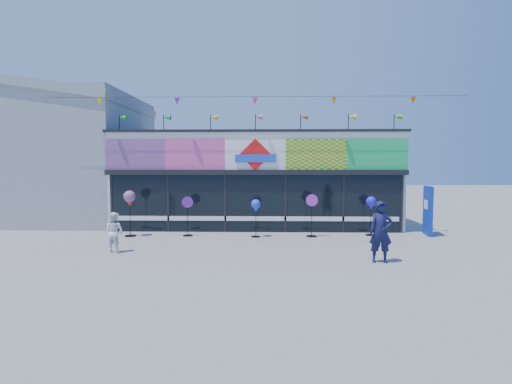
{
  "coord_description": "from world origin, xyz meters",
  "views": [
    {
      "loc": [
        0.45,
        -12.44,
        2.72
      ],
      "look_at": [
        0.07,
        2.0,
        1.71
      ],
      "focal_mm": 28.0,
      "sensor_mm": 36.0,
      "label": 1
    }
  ],
  "objects_px": {
    "spinner_4": "(371,204)",
    "spinner_1": "(188,215)",
    "spinner_3": "(312,214)",
    "spinner_2": "(256,207)",
    "blue_sign": "(428,211)",
    "child": "(114,232)",
    "adult_man": "(381,232)",
    "spinner_0": "(130,200)"
  },
  "relations": [
    {
      "from": "spinner_4",
      "to": "spinner_3",
      "type": "bearing_deg",
      "value": -171.87
    },
    {
      "from": "blue_sign",
      "to": "spinner_4",
      "type": "distance_m",
      "value": 2.23
    },
    {
      "from": "spinner_4",
      "to": "adult_man",
      "type": "distance_m",
      "value": 4.32
    },
    {
      "from": "spinner_3",
      "to": "spinner_0",
      "type": "bearing_deg",
      "value": -179.15
    },
    {
      "from": "blue_sign",
      "to": "spinner_2",
      "type": "height_order",
      "value": "blue_sign"
    },
    {
      "from": "spinner_0",
      "to": "spinner_4",
      "type": "height_order",
      "value": "spinner_0"
    },
    {
      "from": "spinner_1",
      "to": "spinner_2",
      "type": "xyz_separation_m",
      "value": [
        2.59,
        -0.16,
        0.34
      ]
    },
    {
      "from": "spinner_4",
      "to": "spinner_1",
      "type": "bearing_deg",
      "value": -177.64
    },
    {
      "from": "spinner_2",
      "to": "spinner_4",
      "type": "distance_m",
      "value": 4.4
    },
    {
      "from": "spinner_2",
      "to": "adult_man",
      "type": "xyz_separation_m",
      "value": [
        3.56,
        -3.78,
        -0.28
      ]
    },
    {
      "from": "spinner_3",
      "to": "child",
      "type": "distance_m",
      "value": 7.0
    },
    {
      "from": "spinner_1",
      "to": "spinner_3",
      "type": "bearing_deg",
      "value": -0.48
    },
    {
      "from": "spinner_0",
      "to": "spinner_1",
      "type": "bearing_deg",
      "value": 3.75
    },
    {
      "from": "blue_sign",
      "to": "adult_man",
      "type": "relative_size",
      "value": 1.1
    },
    {
      "from": "spinner_3",
      "to": "spinner_2",
      "type": "bearing_deg",
      "value": -176.66
    },
    {
      "from": "spinner_0",
      "to": "spinner_3",
      "type": "distance_m",
      "value": 6.87
    },
    {
      "from": "spinner_2",
      "to": "child",
      "type": "xyz_separation_m",
      "value": [
        -4.32,
        -2.65,
        -0.51
      ]
    },
    {
      "from": "blue_sign",
      "to": "spinner_0",
      "type": "distance_m",
      "value": 11.36
    },
    {
      "from": "adult_man",
      "to": "child",
      "type": "height_order",
      "value": "adult_man"
    },
    {
      "from": "spinner_2",
      "to": "spinner_4",
      "type": "xyz_separation_m",
      "value": [
        4.38,
        0.45,
        0.07
      ]
    },
    {
      "from": "child",
      "to": "spinner_1",
      "type": "bearing_deg",
      "value": -101.67
    },
    {
      "from": "spinner_3",
      "to": "child",
      "type": "height_order",
      "value": "spinner_3"
    },
    {
      "from": "spinner_0",
      "to": "spinner_4",
      "type": "bearing_deg",
      "value": 2.69
    },
    {
      "from": "child",
      "to": "spinner_4",
      "type": "bearing_deg",
      "value": -140.49
    },
    {
      "from": "spinner_2",
      "to": "child",
      "type": "relative_size",
      "value": 1.14
    },
    {
      "from": "spinner_1",
      "to": "child",
      "type": "xyz_separation_m",
      "value": [
        -1.73,
        -2.82,
        -0.17
      ]
    },
    {
      "from": "spinner_2",
      "to": "blue_sign",
      "type": "bearing_deg",
      "value": 5.11
    },
    {
      "from": "spinner_2",
      "to": "child",
      "type": "bearing_deg",
      "value": -148.46
    },
    {
      "from": "blue_sign",
      "to": "spinner_2",
      "type": "distance_m",
      "value": 6.62
    },
    {
      "from": "spinner_0",
      "to": "spinner_1",
      "type": "xyz_separation_m",
      "value": [
        2.16,
        0.14,
        -0.6
      ]
    },
    {
      "from": "blue_sign",
      "to": "child",
      "type": "distance_m",
      "value": 11.39
    },
    {
      "from": "blue_sign",
      "to": "spinner_1",
      "type": "xyz_separation_m",
      "value": [
        -9.18,
        -0.43,
        -0.16
      ]
    },
    {
      "from": "blue_sign",
      "to": "spinner_4",
      "type": "relative_size",
      "value": 1.26
    },
    {
      "from": "adult_man",
      "to": "spinner_3",
      "type": "bearing_deg",
      "value": 114.54
    },
    {
      "from": "spinner_3",
      "to": "adult_man",
      "type": "height_order",
      "value": "adult_man"
    },
    {
      "from": "spinner_4",
      "to": "adult_man",
      "type": "bearing_deg",
      "value": -100.97
    },
    {
      "from": "spinner_0",
      "to": "spinner_4",
      "type": "xyz_separation_m",
      "value": [
        9.13,
        0.43,
        -0.19
      ]
    },
    {
      "from": "blue_sign",
      "to": "spinner_1",
      "type": "distance_m",
      "value": 9.19
    },
    {
      "from": "spinner_2",
      "to": "spinner_3",
      "type": "distance_m",
      "value": 2.12
    },
    {
      "from": "spinner_1",
      "to": "child",
      "type": "distance_m",
      "value": 3.31
    },
    {
      "from": "spinner_1",
      "to": "spinner_2",
      "type": "height_order",
      "value": "spinner_1"
    },
    {
      "from": "blue_sign",
      "to": "spinner_0",
      "type": "xyz_separation_m",
      "value": [
        -11.34,
        -0.57,
        0.44
      ]
    }
  ]
}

